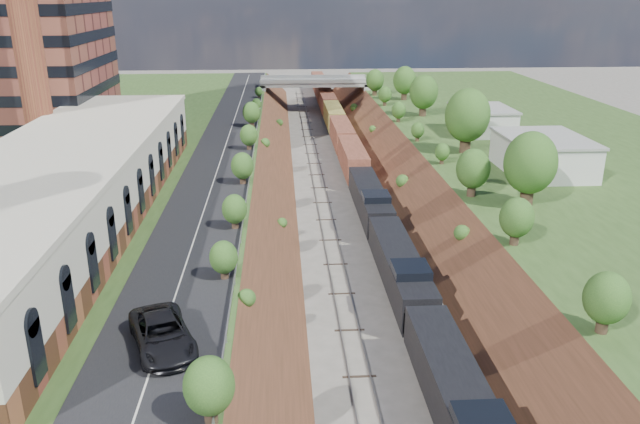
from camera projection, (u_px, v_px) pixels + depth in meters
platform_left at (85, 181)px, 80.03m from camera, size 44.00×180.00×5.00m
platform_right at (584, 172)px, 84.03m from camera, size 44.00×180.00×5.00m
embankment_left at (257, 196)px, 82.20m from camera, size 10.00×180.00×10.00m
embankment_right at (422, 193)px, 83.53m from camera, size 10.00×180.00×10.00m
rail_left_track at (321, 194)px, 82.68m from camera, size 1.58×180.00×0.18m
rail_right_track at (360, 194)px, 83.00m from camera, size 1.58×180.00×0.18m
road at (221, 160)px, 80.23m from camera, size 8.00×180.00×0.10m
guardrail at (253, 156)px, 80.13m from camera, size 0.10×171.00×0.70m
commercial_building at (63, 186)px, 57.63m from camera, size 14.30×62.30×7.00m
overpass at (314, 88)px, 139.51m from camera, size 24.50×8.30×7.40m
white_building_near at (543, 156)px, 74.42m from camera, size 9.00×12.00×4.00m
white_building_far at (482, 121)px, 95.14m from camera, size 8.00×10.00×3.60m
tree_right_large at (530, 163)px, 61.95m from camera, size 5.25×5.25×7.61m
tree_left_crest at (224, 281)px, 42.19m from camera, size 2.45×2.45×3.55m
freight_train at (343, 137)px, 104.09m from camera, size 3.02×154.18×4.55m
suv at (162, 334)px, 37.58m from camera, size 5.44×7.65×1.94m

